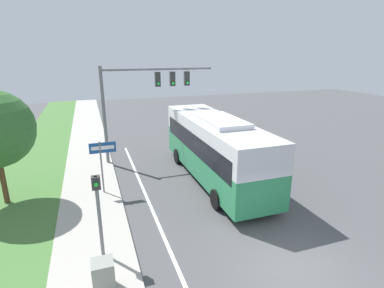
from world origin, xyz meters
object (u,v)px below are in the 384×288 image
bus (215,145)px  signal_gantry (144,91)px  utility_cabinet (104,276)px  street_sign (102,157)px  pedestrian_signal (98,204)px

bus → signal_gantry: (-2.97, 4.42, 2.53)m
signal_gantry → utility_cabinet: 12.28m
bus → street_sign: size_ratio=3.65×
pedestrian_signal → utility_cabinet: 2.26m
pedestrian_signal → street_sign: (0.39, 5.07, -0.12)m
street_sign → signal_gantry: bearing=55.7°
bus → pedestrian_signal: size_ratio=3.28×
signal_gantry → pedestrian_signal: size_ratio=2.31×
bus → utility_cabinet: bearing=-133.6°
bus → pedestrian_signal: (-6.33, -4.99, 0.09)m
pedestrian_signal → street_sign: pedestrian_signal is taller
street_sign → utility_cabinet: street_sign is taller
signal_gantry → street_sign: bearing=-124.3°
bus → pedestrian_signal: bus is taller
pedestrian_signal → utility_cabinet: size_ratio=3.05×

